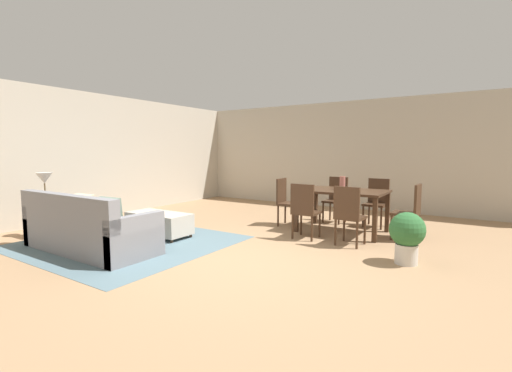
{
  "coord_description": "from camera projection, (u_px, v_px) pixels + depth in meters",
  "views": [
    {
      "loc": [
        2.68,
        -3.8,
        1.44
      ],
      "look_at": [
        -0.74,
        1.47,
        0.82
      ],
      "focal_mm": 24.65,
      "sensor_mm": 36.0,
      "label": 1
    }
  ],
  "objects": [
    {
      "name": "table_lamp",
      "position": [
        44.0,
        179.0,
        5.88
      ],
      "size": [
        0.26,
        0.26,
        0.53
      ],
      "color": "brown",
      "rests_on": "side_table"
    },
    {
      "name": "wall_back",
      "position": [
        357.0,
        155.0,
        8.8
      ],
      "size": [
        9.0,
        0.12,
        2.7
      ],
      "primitive_type": "cube",
      "color": "#BCB2A0",
      "rests_on": "ground_plane"
    },
    {
      "name": "dining_table",
      "position": [
        342.0,
        195.0,
        6.26
      ],
      "size": [
        1.5,
        0.98,
        0.76
      ],
      "color": "#422B1C",
      "rests_on": "ground_plane"
    },
    {
      "name": "wall_left",
      "position": [
        83.0,
        156.0,
        7.48
      ],
      "size": [
        0.12,
        11.0,
        2.7
      ],
      "primitive_type": "cube",
      "color": "#BCB2A0",
      "rests_on": "ground_plane"
    },
    {
      "name": "side_table",
      "position": [
        46.0,
        211.0,
        5.93
      ],
      "size": [
        0.4,
        0.4,
        0.57
      ],
      "color": "olive",
      "rests_on": "ground_plane"
    },
    {
      "name": "dining_chair_near_right",
      "position": [
        349.0,
        212.0,
        5.33
      ],
      "size": [
        0.42,
        0.42,
        0.92
      ],
      "color": "#422B1C",
      "rests_on": "ground_plane"
    },
    {
      "name": "couch",
      "position": [
        88.0,
        231.0,
        5.1
      ],
      "size": [
        2.18,
        0.86,
        0.86
      ],
      "color": "gray",
      "rests_on": "ground_plane"
    },
    {
      "name": "dining_chair_head_east",
      "position": [
        411.0,
        209.0,
        5.69
      ],
      "size": [
        0.41,
        0.41,
        0.92
      ],
      "color": "#422B1C",
      "rests_on": "ground_plane"
    },
    {
      "name": "dining_chair_far_right",
      "position": [
        377.0,
        200.0,
        6.75
      ],
      "size": [
        0.42,
        0.42,
        0.92
      ],
      "color": "#422B1C",
      "rests_on": "ground_plane"
    },
    {
      "name": "ground_plane",
      "position": [
        243.0,
        258.0,
        4.76
      ],
      "size": [
        10.8,
        10.8,
        0.0
      ],
      "primitive_type": "plane",
      "color": "#9E7A56"
    },
    {
      "name": "ottoman_table",
      "position": [
        159.0,
        223.0,
        6.0
      ],
      "size": [
        1.14,
        0.53,
        0.4
      ],
      "color": "#B7AD9E",
      "rests_on": "ground_plane"
    },
    {
      "name": "vase_centerpiece",
      "position": [
        342.0,
        183.0,
        6.29
      ],
      "size": [
        0.1,
        0.1,
        0.24
      ],
      "primitive_type": "cylinder",
      "color": "#B26659",
      "rests_on": "dining_table"
    },
    {
      "name": "dining_chair_head_west",
      "position": [
        286.0,
        199.0,
        6.84
      ],
      "size": [
        0.43,
        0.43,
        0.92
      ],
      "color": "#422B1C",
      "rests_on": "ground_plane"
    },
    {
      "name": "dining_chair_near_left",
      "position": [
        304.0,
        208.0,
        5.75
      ],
      "size": [
        0.41,
        0.41,
        0.92
      ],
      "color": "#422B1C",
      "rests_on": "ground_plane"
    },
    {
      "name": "area_rug",
      "position": [
        128.0,
        242.0,
        5.59
      ],
      "size": [
        3.0,
        2.8,
        0.01
      ],
      "primitive_type": "cube",
      "color": "slate",
      "rests_on": "ground_plane"
    },
    {
      "name": "potted_plant",
      "position": [
        407.0,
        234.0,
        4.49
      ],
      "size": [
        0.45,
        0.45,
        0.67
      ],
      "color": "beige",
      "rests_on": "ground_plane"
    },
    {
      "name": "dining_chair_far_left",
      "position": [
        336.0,
        197.0,
        7.2
      ],
      "size": [
        0.42,
        0.42,
        0.92
      ],
      "color": "#422B1C",
      "rests_on": "ground_plane"
    }
  ]
}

